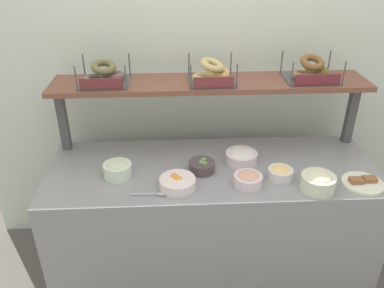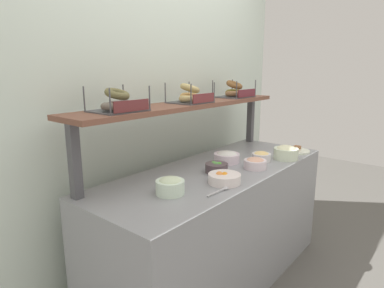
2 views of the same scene
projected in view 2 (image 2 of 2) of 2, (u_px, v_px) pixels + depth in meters
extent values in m
plane|color=#595651|center=(216.00, 279.00, 2.42)|extent=(8.00, 8.00, 0.00)
cube|color=silver|center=(160.00, 111.00, 2.49)|extent=(3.11, 0.06, 2.40)
cube|color=gray|center=(217.00, 226.00, 2.32)|extent=(1.91, 0.70, 0.85)
cube|color=#4C4C51|center=(75.00, 161.00, 1.68)|extent=(0.05, 0.05, 0.40)
cube|color=#4C4C51|center=(250.00, 120.00, 3.02)|extent=(0.05, 0.05, 0.40)
cube|color=brown|center=(188.00, 105.00, 2.30)|extent=(1.87, 0.32, 0.03)
cylinder|color=silver|center=(286.00, 154.00, 2.46)|extent=(0.18, 0.18, 0.08)
ellipsoid|color=beige|center=(286.00, 149.00, 2.45)|extent=(0.14, 0.14, 0.06)
cylinder|color=white|center=(224.00, 179.00, 1.94)|extent=(0.19, 0.19, 0.06)
sphere|color=orange|center=(225.00, 175.00, 1.94)|extent=(0.04, 0.04, 0.04)
sphere|color=#EF8F43|center=(219.00, 175.00, 1.94)|extent=(0.05, 0.05, 0.05)
sphere|color=orange|center=(224.00, 175.00, 1.94)|extent=(0.04, 0.04, 0.04)
cylinder|color=white|center=(261.00, 157.00, 2.40)|extent=(0.14, 0.14, 0.06)
ellipsoid|color=#F9D483|center=(261.00, 154.00, 2.40)|extent=(0.11, 0.11, 0.04)
cylinder|color=white|center=(170.00, 187.00, 1.77)|extent=(0.16, 0.16, 0.08)
ellipsoid|color=beige|center=(170.00, 182.00, 1.76)|extent=(0.12, 0.12, 0.05)
cylinder|color=white|center=(255.00, 164.00, 2.23)|extent=(0.15, 0.15, 0.06)
ellipsoid|color=#E4AA8E|center=(255.00, 161.00, 2.22)|extent=(0.12, 0.12, 0.04)
cylinder|color=#504247|center=(216.00, 168.00, 2.14)|extent=(0.15, 0.15, 0.06)
sphere|color=green|center=(219.00, 165.00, 2.14)|extent=(0.03, 0.03, 0.03)
sphere|color=#61A74E|center=(214.00, 164.00, 2.17)|extent=(0.04, 0.04, 0.04)
sphere|color=#589C4E|center=(216.00, 165.00, 2.14)|extent=(0.04, 0.04, 0.04)
cylinder|color=white|center=(227.00, 158.00, 2.37)|extent=(0.19, 0.19, 0.07)
ellipsoid|color=white|center=(227.00, 154.00, 2.37)|extent=(0.15, 0.15, 0.05)
cylinder|color=white|center=(296.00, 151.00, 2.68)|extent=(0.22, 0.22, 0.01)
cube|color=#945E38|center=(294.00, 149.00, 2.65)|extent=(0.07, 0.05, 0.02)
cube|color=#98623D|center=(297.00, 147.00, 2.71)|extent=(0.07, 0.05, 0.02)
cube|color=#B7B7BC|center=(215.00, 193.00, 1.78)|extent=(0.14, 0.02, 0.01)
ellipsoid|color=#B7B7BC|center=(225.00, 188.00, 1.84)|extent=(0.04, 0.03, 0.01)
cube|color=#4C4C51|center=(118.00, 111.00, 1.83)|extent=(0.28, 0.24, 0.01)
cylinder|color=#4C4C51|center=(110.00, 102.00, 1.64)|extent=(0.01, 0.01, 0.14)
cylinder|color=#4C4C51|center=(150.00, 98.00, 1.84)|extent=(0.01, 0.01, 0.14)
cylinder|color=#4C4C51|center=(84.00, 99.00, 1.79)|extent=(0.01, 0.01, 0.14)
cylinder|color=#4C4C51|center=(123.00, 96.00, 1.99)|extent=(0.01, 0.01, 0.14)
cube|color=brown|center=(132.00, 106.00, 1.75)|extent=(0.24, 0.01, 0.06)
torus|color=#6D6359|center=(114.00, 107.00, 1.77)|extent=(0.18, 0.18, 0.05)
torus|color=#715859|center=(120.00, 104.00, 1.88)|extent=(0.16, 0.16, 0.05)
torus|color=brown|center=(117.00, 94.00, 1.81)|extent=(0.19, 0.19, 0.07)
cube|color=#4C4C51|center=(190.00, 102.00, 2.29)|extent=(0.26, 0.24, 0.01)
cylinder|color=#4C4C51|center=(191.00, 95.00, 2.11)|extent=(0.01, 0.01, 0.14)
cylinder|color=#4C4C51|center=(214.00, 92.00, 2.30)|extent=(0.01, 0.01, 0.14)
cylinder|color=#4C4C51|center=(165.00, 93.00, 2.25)|extent=(0.01, 0.01, 0.14)
cylinder|color=#4C4C51|center=(189.00, 91.00, 2.44)|extent=(0.01, 0.01, 0.14)
cube|color=brown|center=(204.00, 98.00, 2.21)|extent=(0.22, 0.01, 0.06)
torus|color=tan|center=(189.00, 99.00, 2.23)|extent=(0.20, 0.20, 0.05)
torus|color=#E0AA62|center=(190.00, 97.00, 2.33)|extent=(0.18, 0.18, 0.06)
torus|color=tan|center=(190.00, 88.00, 2.27)|extent=(0.19, 0.19, 0.08)
cube|color=#4C4C51|center=(234.00, 97.00, 2.74)|extent=(0.31, 0.24, 0.01)
cylinder|color=#4C4C51|center=(237.00, 90.00, 2.54)|extent=(0.01, 0.01, 0.14)
cylinder|color=#4C4C51|center=(255.00, 88.00, 2.76)|extent=(0.01, 0.01, 0.14)
cylinder|color=#4C4C51|center=(213.00, 89.00, 2.68)|extent=(0.01, 0.01, 0.14)
cylinder|color=#4C4C51|center=(232.00, 88.00, 2.91)|extent=(0.01, 0.01, 0.14)
cube|color=maroon|center=(247.00, 93.00, 2.65)|extent=(0.26, 0.01, 0.06)
torus|color=brown|center=(234.00, 94.00, 2.67)|extent=(0.20, 0.20, 0.05)
torus|color=brown|center=(233.00, 92.00, 2.79)|extent=(0.20, 0.19, 0.05)
torus|color=brown|center=(234.00, 85.00, 2.72)|extent=(0.16, 0.17, 0.08)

